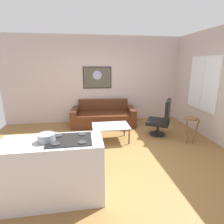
# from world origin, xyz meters

# --- Properties ---
(ground) EXTENTS (6.40, 6.40, 0.04)m
(ground) POSITION_xyz_m (0.00, 0.00, -0.02)
(ground) COLOR olive
(back_wall) EXTENTS (6.40, 0.05, 2.80)m
(back_wall) POSITION_xyz_m (0.00, 2.42, 1.40)
(back_wall) COLOR beige
(back_wall) RESTS_ON ground
(right_wall) EXTENTS (0.05, 6.40, 2.80)m
(right_wall) POSITION_xyz_m (2.62, 0.30, 1.40)
(right_wall) COLOR beige
(right_wall) RESTS_ON ground
(couch) EXTENTS (2.05, 1.03, 0.79)m
(couch) POSITION_xyz_m (-0.05, 1.94, 0.26)
(couch) COLOR #4D2614
(couch) RESTS_ON ground
(coffee_table) EXTENTS (0.93, 0.65, 0.41)m
(coffee_table) POSITION_xyz_m (0.01, 0.67, 0.38)
(coffee_table) COLOR silver
(coffee_table) RESTS_ON ground
(armchair) EXTENTS (0.81, 0.82, 1.01)m
(armchair) POSITION_xyz_m (1.43, 0.81, 0.47)
(armchair) COLOR black
(armchair) RESTS_ON ground
(bar_stool) EXTENTS (0.36, 0.35, 0.67)m
(bar_stool) POSITION_xyz_m (1.92, 0.22, 0.51)
(bar_stool) COLOR brown
(bar_stool) RESTS_ON ground
(kitchen_counter) EXTENTS (1.41, 0.60, 0.94)m
(kitchen_counter) POSITION_xyz_m (-1.09, -1.24, 0.46)
(kitchen_counter) COLOR silver
(kitchen_counter) RESTS_ON ground
(mixing_bowl) EXTENTS (0.23, 0.23, 0.11)m
(mixing_bowl) POSITION_xyz_m (-1.15, -1.25, 0.97)
(mixing_bowl) COLOR gray
(mixing_bowl) RESTS_ON kitchen_counter
(wall_painting) EXTENTS (0.93, 0.03, 0.70)m
(wall_painting) POSITION_xyz_m (-0.19, 2.38, 1.48)
(wall_painting) COLOR black
(window) EXTENTS (0.03, 1.22, 1.46)m
(window) POSITION_xyz_m (2.59, 0.90, 1.40)
(window) COLOR silver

